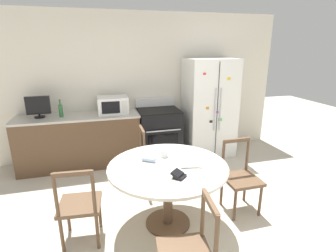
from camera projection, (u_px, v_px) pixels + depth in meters
ground_plane at (192, 240)px, 2.83m from camera, size 14.00×14.00×0.00m
back_wall at (144, 86)px, 4.89m from camera, size 5.20×0.10×2.60m
kitchen_counter at (80, 141)px, 4.51m from camera, size 2.01×0.64×0.90m
refrigerator at (209, 108)px, 4.91m from camera, size 0.89×0.72×1.80m
oven_range at (159, 133)px, 4.83m from camera, size 0.74×0.68×1.08m
microwave at (113, 105)px, 4.49m from camera, size 0.51×0.41×0.28m
countertop_tv at (38, 106)px, 4.19m from camera, size 0.37×0.16×0.35m
counter_bottle at (61, 110)px, 4.25m from camera, size 0.06×0.06×0.29m
dining_table at (168, 176)px, 2.92m from camera, size 1.33×1.33×0.75m
dining_chair_left at (80, 206)px, 2.70m from camera, size 0.45×0.45×0.90m
dining_chair_right at (240, 178)px, 3.26m from camera, size 0.42×0.42×0.90m
dining_chair_far at (153, 158)px, 3.86m from camera, size 0.43×0.43×0.90m
candle_glass at (164, 154)px, 3.10m from camera, size 0.09×0.09×0.08m
folded_napkin at (149, 160)px, 2.97m from camera, size 0.16×0.13×0.05m
wallet at (179, 175)px, 2.61m from camera, size 0.17×0.17×0.07m
mail_stack at (190, 162)px, 2.94m from camera, size 0.31×0.36×0.02m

